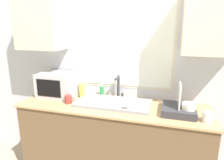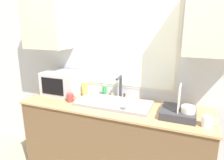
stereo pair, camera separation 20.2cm
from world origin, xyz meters
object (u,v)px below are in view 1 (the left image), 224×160
(soap_bottle, at_px, (102,91))
(mug_near_sink, at_px, (68,99))
(faucet, at_px, (118,85))
(microwave, at_px, (59,85))
(spray_bottle, at_px, (82,88))
(dish_rack, at_px, (179,108))
(wine_glass, at_px, (127,102))

(soap_bottle, relative_size, mug_near_sink, 1.40)
(faucet, height_order, mug_near_sink, faucet)
(soap_bottle, bearing_deg, faucet, -2.24)
(microwave, relative_size, soap_bottle, 3.00)
(spray_bottle, bearing_deg, mug_near_sink, -108.70)
(mug_near_sink, bearing_deg, spray_bottle, 71.30)
(spray_bottle, relative_size, soap_bottle, 1.62)
(faucet, xyz_separation_m, microwave, (-0.70, -0.11, -0.01))
(faucet, distance_m, microwave, 0.71)
(dish_rack, height_order, spray_bottle, dish_rack)
(spray_bottle, distance_m, soap_bottle, 0.24)
(soap_bottle, bearing_deg, wine_glass, -44.01)
(faucet, height_order, dish_rack, dish_rack)
(wine_glass, bearing_deg, spray_bottle, 155.56)
(soap_bottle, bearing_deg, spray_bottle, -153.22)
(microwave, relative_size, mug_near_sink, 4.21)
(microwave, bearing_deg, faucet, 9.35)
(dish_rack, xyz_separation_m, spray_bottle, (-1.07, 0.16, 0.07))
(mug_near_sink, bearing_deg, wine_glass, -5.29)
(soap_bottle, relative_size, wine_glass, 0.99)
(dish_rack, relative_size, wine_glass, 2.05)
(microwave, height_order, wine_glass, microwave)
(dish_rack, bearing_deg, microwave, 174.17)
(dish_rack, bearing_deg, spray_bottle, 171.61)
(mug_near_sink, bearing_deg, soap_bottle, 48.45)
(microwave, bearing_deg, mug_near_sink, -40.45)
(microwave, bearing_deg, soap_bottle, 13.90)
(faucet, bearing_deg, spray_bottle, -166.75)
(microwave, relative_size, dish_rack, 1.45)
(soap_bottle, bearing_deg, mug_near_sink, -131.55)
(faucet, height_order, microwave, microwave)
(spray_bottle, bearing_deg, faucet, 13.25)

